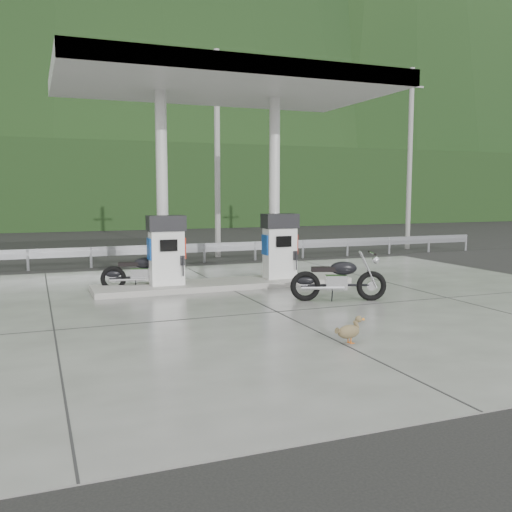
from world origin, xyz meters
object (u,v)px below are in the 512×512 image
object	(u,v)px
gas_pump_left	(166,250)
gas_pump_right	(280,246)
motorcycle_left	(141,272)
motorcycle_right	(339,280)
duck	(349,332)

from	to	relation	value
gas_pump_left	gas_pump_right	size ratio (longest dim) A/B	1.00
gas_pump_left	motorcycle_left	xyz separation A→B (m)	(-0.60, 0.35, -0.59)
motorcycle_right	motorcycle_left	bearing A→B (deg)	161.64
gas_pump_right	duck	world-z (taller)	gas_pump_right
motorcycle_left	duck	size ratio (longest dim) A/B	3.62
gas_pump_left	motorcycle_right	distance (m)	4.52
gas_pump_right	motorcycle_right	distance (m)	2.92
gas_pump_left	gas_pump_right	bearing A→B (deg)	0.00
gas_pump_left	gas_pump_right	world-z (taller)	same
motorcycle_right	gas_pump_right	bearing A→B (deg)	115.12
motorcycle_left	motorcycle_right	distance (m)	5.17
motorcycle_right	duck	xyz separation A→B (m)	(-1.74, -3.42, -0.31)
gas_pump_right	motorcycle_right	world-z (taller)	gas_pump_right
duck	motorcycle_left	bearing A→B (deg)	100.10
gas_pump_right	duck	distance (m)	6.51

